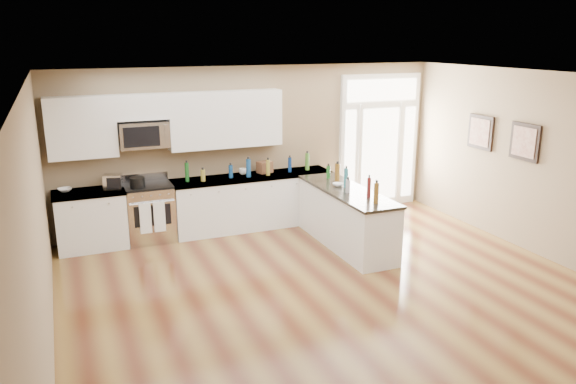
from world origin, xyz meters
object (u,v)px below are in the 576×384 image
(peninsula_cabinet, at_px, (346,220))
(toaster_oven, at_px, (113,182))
(kitchen_range, at_px, (150,212))
(stockpot, at_px, (137,182))

(peninsula_cabinet, height_order, toaster_oven, toaster_oven)
(peninsula_cabinet, distance_m, toaster_oven, 3.76)
(peninsula_cabinet, relative_size, kitchen_range, 2.15)
(kitchen_range, bearing_deg, stockpot, -147.91)
(peninsula_cabinet, xyz_separation_m, kitchen_range, (-2.88, 1.45, 0.05))
(stockpot, bearing_deg, toaster_oven, 163.80)
(kitchen_range, height_order, toaster_oven, toaster_oven)
(kitchen_range, distance_m, stockpot, 0.60)
(stockpot, distance_m, toaster_oven, 0.38)
(kitchen_range, bearing_deg, toaster_oven, -179.55)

